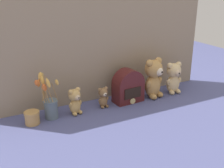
{
  "coord_description": "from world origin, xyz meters",
  "views": [
    {
      "loc": [
        -0.8,
        -1.53,
        0.81
      ],
      "look_at": [
        0.0,
        0.02,
        0.15
      ],
      "focal_mm": 45.0,
      "sensor_mm": 36.0,
      "label": 1
    }
  ],
  "objects_px": {
    "teddy_bear_tiny": "(103,97)",
    "teddy_bear_small": "(75,101)",
    "decorative_tin_tall": "(32,118)",
    "teddy_bear_medium": "(174,77)",
    "flower_vase": "(50,104)",
    "teddy_bear_large": "(154,77)",
    "vintage_radio": "(128,87)"
  },
  "relations": [
    {
      "from": "teddy_bear_large",
      "to": "teddy_bear_medium",
      "type": "bearing_deg",
      "value": -1.42
    },
    {
      "from": "teddy_bear_small",
      "to": "decorative_tin_tall",
      "type": "xyz_separation_m",
      "value": [
        -0.27,
        -0.01,
        -0.05
      ]
    },
    {
      "from": "teddy_bear_small",
      "to": "decorative_tin_tall",
      "type": "distance_m",
      "value": 0.28
    },
    {
      "from": "teddy_bear_small",
      "to": "teddy_bear_tiny",
      "type": "xyz_separation_m",
      "value": [
        0.2,
        0.01,
        -0.02
      ]
    },
    {
      "from": "teddy_bear_medium",
      "to": "decorative_tin_tall",
      "type": "bearing_deg",
      "value": -179.65
    },
    {
      "from": "decorative_tin_tall",
      "to": "teddy_bear_small",
      "type": "bearing_deg",
      "value": 1.26
    },
    {
      "from": "vintage_radio",
      "to": "decorative_tin_tall",
      "type": "xyz_separation_m",
      "value": [
        -0.67,
        -0.02,
        -0.07
      ]
    },
    {
      "from": "teddy_bear_large",
      "to": "flower_vase",
      "type": "relative_size",
      "value": 0.98
    },
    {
      "from": "decorative_tin_tall",
      "to": "teddy_bear_medium",
      "type": "bearing_deg",
      "value": 0.35
    },
    {
      "from": "teddy_bear_medium",
      "to": "teddy_bear_small",
      "type": "distance_m",
      "value": 0.78
    },
    {
      "from": "teddy_bear_large",
      "to": "flower_vase",
      "type": "distance_m",
      "value": 0.76
    },
    {
      "from": "teddy_bear_medium",
      "to": "vintage_radio",
      "type": "height_order",
      "value": "teddy_bear_medium"
    },
    {
      "from": "flower_vase",
      "to": "teddy_bear_medium",
      "type": "bearing_deg",
      "value": -0.84
    },
    {
      "from": "teddy_bear_large",
      "to": "decorative_tin_tall",
      "type": "distance_m",
      "value": 0.88
    },
    {
      "from": "flower_vase",
      "to": "decorative_tin_tall",
      "type": "height_order",
      "value": "flower_vase"
    },
    {
      "from": "teddy_bear_tiny",
      "to": "decorative_tin_tall",
      "type": "xyz_separation_m",
      "value": [
        -0.48,
        -0.02,
        -0.03
      ]
    },
    {
      "from": "teddy_bear_small",
      "to": "decorative_tin_tall",
      "type": "bearing_deg",
      "value": -178.74
    },
    {
      "from": "teddy_bear_large",
      "to": "teddy_bear_small",
      "type": "relative_size",
      "value": 1.66
    },
    {
      "from": "teddy_bear_medium",
      "to": "vintage_radio",
      "type": "relative_size",
      "value": 1.02
    },
    {
      "from": "teddy_bear_tiny",
      "to": "flower_vase",
      "type": "relative_size",
      "value": 0.48
    },
    {
      "from": "teddy_bear_small",
      "to": "decorative_tin_tall",
      "type": "relative_size",
      "value": 1.91
    },
    {
      "from": "teddy_bear_large",
      "to": "teddy_bear_tiny",
      "type": "xyz_separation_m",
      "value": [
        -0.4,
        0.01,
        -0.08
      ]
    },
    {
      "from": "teddy_bear_medium",
      "to": "flower_vase",
      "type": "height_order",
      "value": "flower_vase"
    },
    {
      "from": "teddy_bear_medium",
      "to": "teddy_bear_small",
      "type": "bearing_deg",
      "value": -179.97
    },
    {
      "from": "teddy_bear_large",
      "to": "teddy_bear_small",
      "type": "height_order",
      "value": "teddy_bear_large"
    },
    {
      "from": "teddy_bear_tiny",
      "to": "teddy_bear_small",
      "type": "bearing_deg",
      "value": -176.89
    },
    {
      "from": "teddy_bear_small",
      "to": "vintage_radio",
      "type": "relative_size",
      "value": 0.74
    },
    {
      "from": "teddy_bear_medium",
      "to": "flower_vase",
      "type": "distance_m",
      "value": 0.94
    },
    {
      "from": "teddy_bear_small",
      "to": "teddy_bear_tiny",
      "type": "bearing_deg",
      "value": 3.11
    },
    {
      "from": "flower_vase",
      "to": "vintage_radio",
      "type": "relative_size",
      "value": 1.25
    },
    {
      "from": "teddy_bear_large",
      "to": "teddy_bear_tiny",
      "type": "distance_m",
      "value": 0.4
    },
    {
      "from": "flower_vase",
      "to": "decorative_tin_tall",
      "type": "relative_size",
      "value": 3.24
    }
  ]
}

